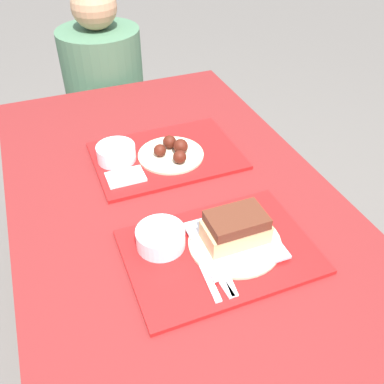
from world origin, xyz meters
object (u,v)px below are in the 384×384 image
tray_far (166,156)px  person_seated_across (103,74)px  tray_near (219,251)px  bowl_coleslaw_near (161,237)px  bowl_coleslaw_far (116,152)px  brisket_sandwich_plate (235,233)px  wings_plate_far (172,152)px

tray_far → person_seated_across: bearing=92.7°
tray_far → person_seated_across: person_seated_across is taller
person_seated_across → tray_near: bearing=-89.0°
bowl_coleslaw_near → bowl_coleslaw_far: (-0.01, 0.41, 0.00)m
brisket_sandwich_plate → person_seated_across: (-0.07, 1.24, -0.08)m
bowl_coleslaw_near → person_seated_across: (0.11, 1.18, -0.07)m
bowl_coleslaw_near → wings_plate_far: (0.16, 0.36, -0.01)m
tray_far → bowl_coleslaw_near: (-0.14, -0.38, 0.03)m
tray_far → bowl_coleslaw_far: 0.16m
bowl_coleslaw_near → person_seated_across: bearing=84.8°
tray_near → person_seated_across: size_ratio=0.69×
brisket_sandwich_plate → bowl_coleslaw_far: bearing=111.5°
tray_far → bowl_coleslaw_far: bearing=169.6°
tray_far → tray_near: bearing=-91.9°
bowl_coleslaw_far → wings_plate_far: 0.18m
tray_near → person_seated_across: bearing=91.0°
brisket_sandwich_plate → wings_plate_far: 0.42m
tray_near → tray_far: (0.01, 0.45, 0.00)m
bowl_coleslaw_far → tray_far: bearing=-10.4°
tray_far → bowl_coleslaw_far: size_ratio=3.77×
bowl_coleslaw_far → person_seated_across: person_seated_across is taller
tray_far → brisket_sandwich_plate: brisket_sandwich_plate is taller
bowl_coleslaw_far → person_seated_across: size_ratio=0.18×
tray_near → person_seated_across: (-0.02, 1.25, -0.04)m
bowl_coleslaw_far → wings_plate_far: size_ratio=0.58×
person_seated_across → bowl_coleslaw_near: bearing=-95.2°
bowl_coleslaw_far → bowl_coleslaw_near: bearing=-88.3°
tray_far → brisket_sandwich_plate: (0.03, -0.44, 0.04)m
brisket_sandwich_plate → wings_plate_far: brisket_sandwich_plate is taller
tray_near → tray_far: size_ratio=1.00×
brisket_sandwich_plate → wings_plate_far: bearing=92.1°
tray_near → brisket_sandwich_plate: brisket_sandwich_plate is taller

